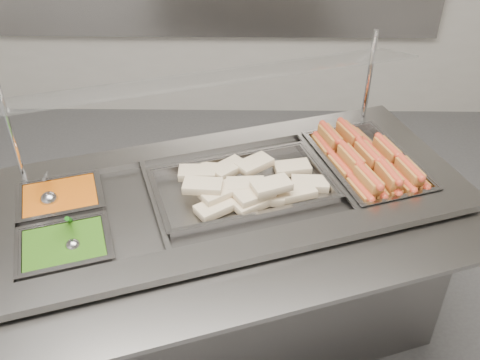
{
  "coord_description": "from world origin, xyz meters",
  "views": [
    {
      "loc": [
        0.21,
        -1.09,
        1.95
      ],
      "look_at": [
        0.19,
        0.46,
        0.83
      ],
      "focal_mm": 40.0,
      "sensor_mm": 36.0,
      "label": 1
    }
  ],
  "objects_px": {
    "pan_wraps": "(242,189)",
    "serving_spoon": "(72,241)",
    "sneeze_guard": "(211,81)",
    "steam_counter": "(229,267)",
    "ladle": "(49,199)",
    "pan_hotdogs": "(366,168)"
  },
  "relations": [
    {
      "from": "pan_wraps",
      "to": "pan_hotdogs",
      "type": "bearing_deg",
      "value": 18.73
    },
    {
      "from": "steam_counter",
      "to": "serving_spoon",
      "type": "relative_size",
      "value": 12.11
    },
    {
      "from": "sneeze_guard",
      "to": "serving_spoon",
      "type": "relative_size",
      "value": 9.8
    },
    {
      "from": "ladle",
      "to": "serving_spoon",
      "type": "xyz_separation_m",
      "value": [
        0.14,
        -0.22,
        0.0
      ]
    },
    {
      "from": "pan_hotdogs",
      "to": "serving_spoon",
      "type": "relative_size",
      "value": 3.73
    },
    {
      "from": "steam_counter",
      "to": "ladle",
      "type": "relative_size",
      "value": 10.66
    },
    {
      "from": "steam_counter",
      "to": "serving_spoon",
      "type": "distance_m",
      "value": 0.7
    },
    {
      "from": "pan_wraps",
      "to": "ladle",
      "type": "distance_m",
      "value": 0.68
    },
    {
      "from": "ladle",
      "to": "pan_wraps",
      "type": "bearing_deg",
      "value": 8.79
    },
    {
      "from": "pan_hotdogs",
      "to": "ladle",
      "type": "height_order",
      "value": "ladle"
    },
    {
      "from": "steam_counter",
      "to": "sneeze_guard",
      "type": "height_order",
      "value": "sneeze_guard"
    },
    {
      "from": "pan_hotdogs",
      "to": "pan_wraps",
      "type": "relative_size",
      "value": 0.82
    },
    {
      "from": "sneeze_guard",
      "to": "serving_spoon",
      "type": "bearing_deg",
      "value": -130.34
    },
    {
      "from": "pan_wraps",
      "to": "serving_spoon",
      "type": "relative_size",
      "value": 4.57
    },
    {
      "from": "ladle",
      "to": "serving_spoon",
      "type": "bearing_deg",
      "value": -57.25
    },
    {
      "from": "sneeze_guard",
      "to": "pan_hotdogs",
      "type": "bearing_deg",
      "value": -0.55
    },
    {
      "from": "sneeze_guard",
      "to": "pan_wraps",
      "type": "height_order",
      "value": "sneeze_guard"
    },
    {
      "from": "serving_spoon",
      "to": "steam_counter",
      "type": "bearing_deg",
      "value": 32.43
    },
    {
      "from": "steam_counter",
      "to": "serving_spoon",
      "type": "xyz_separation_m",
      "value": [
        -0.48,
        -0.3,
        0.41
      ]
    },
    {
      "from": "steam_counter",
      "to": "pan_wraps",
      "type": "bearing_deg",
      "value": 18.73
    },
    {
      "from": "steam_counter",
      "to": "serving_spoon",
      "type": "height_order",
      "value": "serving_spoon"
    },
    {
      "from": "pan_hotdogs",
      "to": "pan_wraps",
      "type": "bearing_deg",
      "value": -161.27
    }
  ]
}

